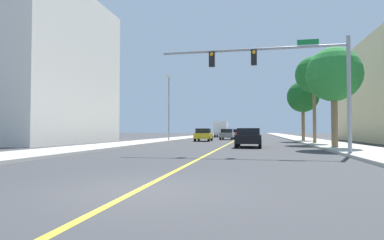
{
  "coord_description": "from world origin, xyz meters",
  "views": [
    {
      "loc": [
        2.51,
        -6.48,
        1.31
      ],
      "look_at": [
        -2.49,
        18.26,
        2.13
      ],
      "focal_mm": 29.3,
      "sensor_mm": 36.0,
      "label": 1
    }
  ],
  "objects_px": {
    "car_black": "(249,137)",
    "palm_far": "(303,97)",
    "traffic_signal_mast": "(286,69)",
    "car_yellow": "(203,135)",
    "car_gray": "(227,134)",
    "street_lamp": "(169,104)",
    "palm_near": "(334,75)",
    "car_red": "(234,133)",
    "palm_mid": "(314,75)",
    "delivery_truck": "(221,129)",
    "car_silver": "(246,135)"
  },
  "relations": [
    {
      "from": "car_black",
      "to": "palm_far",
      "type": "bearing_deg",
      "value": 66.56
    },
    {
      "from": "street_lamp",
      "to": "car_silver",
      "type": "height_order",
      "value": "street_lamp"
    },
    {
      "from": "car_black",
      "to": "car_red",
      "type": "bearing_deg",
      "value": 96.44
    },
    {
      "from": "palm_mid",
      "to": "car_silver",
      "type": "xyz_separation_m",
      "value": [
        -6.34,
        4.75,
        -5.66
      ]
    },
    {
      "from": "palm_mid",
      "to": "delivery_truck",
      "type": "height_order",
      "value": "palm_mid"
    },
    {
      "from": "street_lamp",
      "to": "car_yellow",
      "type": "height_order",
      "value": "street_lamp"
    },
    {
      "from": "palm_mid",
      "to": "car_black",
      "type": "bearing_deg",
      "value": -134.83
    },
    {
      "from": "traffic_signal_mast",
      "to": "palm_far",
      "type": "relative_size",
      "value": 1.48
    },
    {
      "from": "traffic_signal_mast",
      "to": "car_red",
      "type": "xyz_separation_m",
      "value": [
        -5.34,
        38.64,
        -3.84
      ]
    },
    {
      "from": "car_gray",
      "to": "delivery_truck",
      "type": "relative_size",
      "value": 0.53
    },
    {
      "from": "palm_near",
      "to": "car_black",
      "type": "relative_size",
      "value": 1.59
    },
    {
      "from": "traffic_signal_mast",
      "to": "car_yellow",
      "type": "height_order",
      "value": "traffic_signal_mast"
    },
    {
      "from": "street_lamp",
      "to": "car_yellow",
      "type": "xyz_separation_m",
      "value": [
        3.87,
        1.43,
        -3.59
      ]
    },
    {
      "from": "traffic_signal_mast",
      "to": "palm_far",
      "type": "height_order",
      "value": "palm_far"
    },
    {
      "from": "traffic_signal_mast",
      "to": "car_gray",
      "type": "relative_size",
      "value": 2.5
    },
    {
      "from": "car_black",
      "to": "car_red",
      "type": "xyz_separation_m",
      "value": [
        -3.2,
        31.56,
        0.02
      ]
    },
    {
      "from": "car_red",
      "to": "palm_far",
      "type": "bearing_deg",
      "value": -66.17
    },
    {
      "from": "traffic_signal_mast",
      "to": "palm_far",
      "type": "xyz_separation_m",
      "value": [
        3.77,
        20.28,
        0.51
      ]
    },
    {
      "from": "street_lamp",
      "to": "car_gray",
      "type": "relative_size",
      "value": 1.88
    },
    {
      "from": "traffic_signal_mast",
      "to": "car_black",
      "type": "distance_m",
      "value": 8.34
    },
    {
      "from": "street_lamp",
      "to": "palm_near",
      "type": "height_order",
      "value": "street_lamp"
    },
    {
      "from": "traffic_signal_mast",
      "to": "palm_near",
      "type": "bearing_deg",
      "value": 56.57
    },
    {
      "from": "traffic_signal_mast",
      "to": "car_silver",
      "type": "distance_m",
      "value": 18.32
    },
    {
      "from": "car_red",
      "to": "car_yellow",
      "type": "height_order",
      "value": "car_yellow"
    },
    {
      "from": "palm_near",
      "to": "car_red",
      "type": "height_order",
      "value": "palm_near"
    },
    {
      "from": "traffic_signal_mast",
      "to": "car_yellow",
      "type": "xyz_separation_m",
      "value": [
        -7.66,
        19.25,
        -3.85
      ]
    },
    {
      "from": "car_red",
      "to": "car_yellow",
      "type": "xyz_separation_m",
      "value": [
        -2.33,
        -19.39,
        -0.01
      ]
    },
    {
      "from": "car_gray",
      "to": "car_red",
      "type": "height_order",
      "value": "car_red"
    },
    {
      "from": "street_lamp",
      "to": "car_gray",
      "type": "height_order",
      "value": "street_lamp"
    },
    {
      "from": "palm_far",
      "to": "palm_near",
      "type": "bearing_deg",
      "value": -90.18
    },
    {
      "from": "street_lamp",
      "to": "car_silver",
      "type": "xyz_separation_m",
      "value": [
        8.91,
        -0.11,
        -3.61
      ]
    },
    {
      "from": "traffic_signal_mast",
      "to": "car_black",
      "type": "bearing_deg",
      "value": 106.79
    },
    {
      "from": "car_silver",
      "to": "car_yellow",
      "type": "distance_m",
      "value": 5.27
    },
    {
      "from": "car_silver",
      "to": "car_gray",
      "type": "bearing_deg",
      "value": 107.79
    },
    {
      "from": "traffic_signal_mast",
      "to": "car_yellow",
      "type": "relative_size",
      "value": 2.55
    },
    {
      "from": "palm_far",
      "to": "car_gray",
      "type": "xyz_separation_m",
      "value": [
        -9.2,
        5.64,
        -4.35
      ]
    },
    {
      "from": "car_silver",
      "to": "car_gray",
      "type": "relative_size",
      "value": 1.08
    },
    {
      "from": "palm_near",
      "to": "palm_far",
      "type": "xyz_separation_m",
      "value": [
        0.05,
        14.65,
        -0.01
      ]
    },
    {
      "from": "palm_near",
      "to": "car_silver",
      "type": "bearing_deg",
      "value": 117.72
    },
    {
      "from": "car_yellow",
      "to": "delivery_truck",
      "type": "height_order",
      "value": "delivery_truck"
    },
    {
      "from": "car_red",
      "to": "car_gray",
      "type": "bearing_deg",
      "value": -92.99
    },
    {
      "from": "palm_mid",
      "to": "traffic_signal_mast",
      "type": "bearing_deg",
      "value": -105.97
    },
    {
      "from": "car_gray",
      "to": "delivery_truck",
      "type": "bearing_deg",
      "value": 100.31
    },
    {
      "from": "palm_far",
      "to": "delivery_truck",
      "type": "relative_size",
      "value": 0.89
    },
    {
      "from": "car_gray",
      "to": "car_yellow",
      "type": "xyz_separation_m",
      "value": [
        -2.23,
        -6.68,
        -0.01
      ]
    },
    {
      "from": "delivery_truck",
      "to": "palm_near",
      "type": "bearing_deg",
      "value": -74.18
    },
    {
      "from": "car_red",
      "to": "traffic_signal_mast",
      "type": "bearing_deg",
      "value": -84.69
    },
    {
      "from": "street_lamp",
      "to": "palm_far",
      "type": "xyz_separation_m",
      "value": [
        15.3,
        2.46,
        0.76
      ]
    },
    {
      "from": "street_lamp",
      "to": "palm_mid",
      "type": "relative_size",
      "value": 0.95
    },
    {
      "from": "traffic_signal_mast",
      "to": "delivery_truck",
      "type": "bearing_deg",
      "value": 100.59
    }
  ]
}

